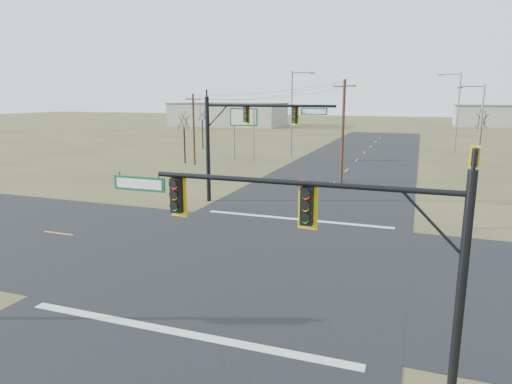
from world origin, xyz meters
TOP-DOWN VIEW (x-y plane):
  - ground at (0.00, 0.00)m, footprint 320.00×320.00m
  - road_ew at (0.00, 0.00)m, footprint 160.00×14.00m
  - road_ns at (0.00, 0.00)m, footprint 14.00×160.00m
  - stop_bar_near at (0.00, -7.50)m, footprint 12.00×0.40m
  - stop_bar_far at (0.00, 7.50)m, footprint 12.00×0.40m
  - mast_arm_near at (4.14, -7.85)m, footprint 10.32×0.44m
  - mast_arm_far at (-4.65, 10.39)m, footprint 9.41×0.55m
  - pedestal_signal_ne at (10.03, 8.91)m, footprint 0.62×0.55m
  - utility_pole_near at (0.56, 21.03)m, footprint 2.10×0.97m
  - utility_pole_far at (-16.82, 26.19)m, footprint 1.93×0.24m
  - highway_sign at (-12.78, 31.20)m, footprint 3.29×0.64m
  - streetlight_a at (12.14, 28.22)m, footprint 2.44×0.38m
  - streetlight_b at (11.26, 47.10)m, footprint 2.97×0.37m
  - streetlight_c at (-8.06, 36.14)m, footprint 2.96×0.34m
  - bare_tree_a at (-18.53, 27.07)m, footprint 3.32×3.32m
  - bare_tree_b at (-22.91, 40.62)m, footprint 3.33×3.33m
  - bare_tree_c at (13.40, 37.36)m, footprint 3.29×3.29m
  - warehouse_left at (-40.00, 90.00)m, footprint 28.00×14.00m
  - warehouse_mid at (25.00, 110.00)m, footprint 20.00×12.00m

SIDE VIEW (x-z plane):
  - ground at x=0.00m, z-range 0.00..0.00m
  - road_ew at x=0.00m, z-range 0.00..0.02m
  - road_ns at x=0.00m, z-range 0.00..0.02m
  - stop_bar_near at x=0.00m, z-range 0.03..0.03m
  - stop_bar_far at x=0.00m, z-range 0.03..0.03m
  - warehouse_mid at x=25.00m, z-range 0.00..5.00m
  - warehouse_left at x=-40.00m, z-range 0.00..5.50m
  - pedestal_signal_ne at x=10.03m, z-range 1.05..6.02m
  - utility_pole_far at x=-16.82m, z-range 0.21..8.11m
  - mast_arm_near at x=4.14m, z-range 1.38..7.38m
  - highway_sign at x=-12.78m, z-range 1.28..7.52m
  - utility_pole_near at x=0.56m, z-range 0.19..9.29m
  - streetlight_a at x=12.14m, z-range 0.53..9.26m
  - bare_tree_a at x=-18.53m, z-range 1.82..8.09m
  - bare_tree_b at x=-22.91m, z-range 1.93..8.39m
  - bare_tree_c at x=13.40m, z-range 1.87..8.46m
  - mast_arm_far at x=-4.65m, z-range 1.66..9.29m
  - streetlight_c at x=-8.06m, z-range 0.65..11.28m
  - streetlight_b at x=11.26m, z-range 0.66..11.29m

